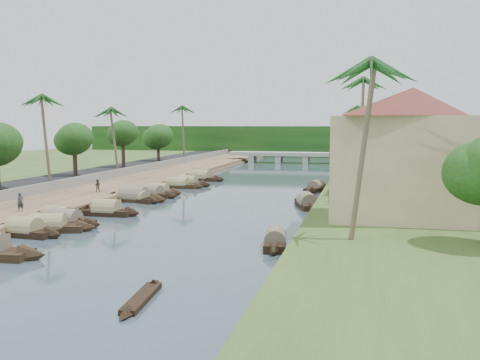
% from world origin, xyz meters
% --- Properties ---
extents(ground, '(220.00, 220.00, 0.00)m').
position_xyz_m(ground, '(0.00, 0.00, 0.00)').
color(ground, '#374752').
rests_on(ground, ground).
extents(left_bank, '(10.00, 180.00, 0.80)m').
position_xyz_m(left_bank, '(-16.00, 20.00, 0.40)').
color(left_bank, brown).
rests_on(left_bank, ground).
extents(right_bank, '(16.00, 180.00, 1.20)m').
position_xyz_m(right_bank, '(19.00, 20.00, 0.60)').
color(right_bank, '#324F1F').
rests_on(right_bank, ground).
extents(road, '(8.00, 180.00, 1.40)m').
position_xyz_m(road, '(-24.50, 20.00, 0.70)').
color(road, black).
rests_on(road, ground).
extents(retaining_wall, '(0.40, 180.00, 1.10)m').
position_xyz_m(retaining_wall, '(-20.20, 20.00, 1.35)').
color(retaining_wall, slate).
rests_on(retaining_wall, left_bank).
extents(treeline, '(120.00, 14.00, 8.00)m').
position_xyz_m(treeline, '(0.00, 100.00, 4.00)').
color(treeline, '#11390F').
rests_on(treeline, ground).
extents(bridge, '(28.00, 4.00, 2.40)m').
position_xyz_m(bridge, '(0.00, 72.00, 1.72)').
color(bridge, gray).
rests_on(bridge, ground).
extents(building_near, '(14.85, 14.85, 10.20)m').
position_xyz_m(building_near, '(18.99, -2.00, 6.38)').
color(building_near, beige).
rests_on(building_near, right_bank).
extents(building_mid, '(14.11, 14.11, 9.70)m').
position_xyz_m(building_mid, '(19.99, 14.00, 6.13)').
color(building_mid, beige).
rests_on(building_mid, right_bank).
extents(building_far, '(15.59, 15.59, 10.20)m').
position_xyz_m(building_far, '(18.99, 28.00, 6.38)').
color(building_far, beige).
rests_on(building_far, right_bank).
extents(building_distant, '(12.62, 12.62, 9.20)m').
position_xyz_m(building_distant, '(19.99, 48.00, 5.88)').
color(building_distant, beige).
rests_on(building_distant, right_bank).
extents(sampan_1, '(7.18, 2.40, 2.11)m').
position_xyz_m(sampan_1, '(-9.92, -9.62, 0.41)').
color(sampan_1, black).
rests_on(sampan_1, ground).
extents(sampan_2, '(8.07, 3.79, 2.11)m').
position_xyz_m(sampan_2, '(-9.12, -7.76, 0.41)').
color(sampan_2, black).
rests_on(sampan_2, ground).
extents(sampan_3, '(7.53, 2.57, 2.02)m').
position_xyz_m(sampan_3, '(-9.18, -5.11, 0.41)').
color(sampan_3, black).
rests_on(sampan_3, ground).
extents(sampan_4, '(7.78, 3.85, 2.18)m').
position_xyz_m(sampan_4, '(-10.39, -4.18, 0.42)').
color(sampan_4, black).
rests_on(sampan_4, ground).
extents(sampan_5, '(6.87, 1.97, 2.20)m').
position_xyz_m(sampan_5, '(-8.14, 0.43, 0.42)').
color(sampan_5, black).
rests_on(sampan_5, ground).
extents(sampan_6, '(8.49, 2.61, 2.46)m').
position_xyz_m(sampan_6, '(-9.56, 9.49, 0.42)').
color(sampan_6, black).
rests_on(sampan_6, ground).
extents(sampan_7, '(6.50, 3.74, 1.79)m').
position_xyz_m(sampan_7, '(-8.77, 9.16, 0.40)').
color(sampan_7, black).
rests_on(sampan_7, ground).
extents(sampan_8, '(6.32, 1.88, 1.98)m').
position_xyz_m(sampan_8, '(-8.94, 15.51, 0.41)').
color(sampan_8, black).
rests_on(sampan_8, ground).
extents(sampan_9, '(8.03, 4.03, 2.04)m').
position_xyz_m(sampan_9, '(-9.08, 13.56, 0.41)').
color(sampan_9, black).
rests_on(sampan_9, ground).
extents(sampan_10, '(7.52, 1.84, 2.09)m').
position_xyz_m(sampan_10, '(-8.91, 22.42, 0.41)').
color(sampan_10, black).
rests_on(sampan_10, ground).
extents(sampan_11, '(7.46, 2.35, 2.12)m').
position_xyz_m(sampan_11, '(-8.40, 24.78, 0.41)').
color(sampan_11, black).
rests_on(sampan_11, ground).
extents(sampan_12, '(7.37, 2.83, 1.79)m').
position_xyz_m(sampan_12, '(-9.69, 25.44, 0.40)').
color(sampan_12, black).
rests_on(sampan_12, ground).
extents(sampan_13, '(8.82, 4.28, 2.35)m').
position_xyz_m(sampan_13, '(-8.81, 32.57, 0.42)').
color(sampan_13, black).
rests_on(sampan_13, ground).
extents(sampan_14, '(2.16, 7.21, 1.79)m').
position_xyz_m(sampan_14, '(9.46, -8.58, 0.40)').
color(sampan_14, black).
rests_on(sampan_14, ground).
extents(sampan_15, '(3.92, 8.30, 2.19)m').
position_xyz_m(sampan_15, '(9.83, 9.77, 0.42)').
color(sampan_15, black).
rests_on(sampan_15, ground).
extents(sampan_16, '(3.19, 8.14, 1.99)m').
position_xyz_m(sampan_16, '(9.48, 23.77, 0.41)').
color(sampan_16, black).
rests_on(sampan_16, ground).
extents(canoe_0, '(1.40, 6.11, 0.80)m').
position_xyz_m(canoe_0, '(5.00, -21.68, 0.10)').
color(canoe_0, black).
rests_on(canoe_0, ground).
extents(canoe_1, '(4.73, 1.50, 0.76)m').
position_xyz_m(canoe_1, '(-9.50, -4.89, 0.10)').
color(canoe_1, black).
rests_on(canoe_1, ground).
extents(canoe_2, '(5.50, 1.94, 0.79)m').
position_xyz_m(canoe_2, '(-9.64, 16.82, 0.10)').
color(canoe_2, black).
rests_on(canoe_2, ground).
extents(palm_0, '(3.20, 3.20, 12.79)m').
position_xyz_m(palm_0, '(15.00, -10.68, 12.17)').
color(palm_0, brown).
rests_on(palm_0, ground).
extents(palm_1, '(3.20, 3.20, 10.47)m').
position_xyz_m(palm_1, '(16.00, 5.13, 9.92)').
color(palm_1, brown).
rests_on(palm_1, ground).
extents(palm_2, '(3.20, 3.20, 14.34)m').
position_xyz_m(palm_2, '(15.00, 21.45, 13.64)').
color(palm_2, brown).
rests_on(palm_2, ground).
extents(palm_3, '(3.20, 3.20, 10.37)m').
position_xyz_m(palm_3, '(16.00, 36.36, 9.83)').
color(palm_3, brown).
rests_on(palm_3, ground).
extents(palm_5, '(3.20, 3.20, 12.26)m').
position_xyz_m(palm_5, '(-24.00, 15.55, 11.85)').
color(palm_5, brown).
rests_on(palm_5, ground).
extents(palm_6, '(3.20, 3.20, 11.05)m').
position_xyz_m(palm_6, '(-22.00, 30.81, 10.69)').
color(palm_6, brown).
rests_on(palm_6, ground).
extents(palm_7, '(3.20, 3.20, 12.03)m').
position_xyz_m(palm_7, '(14.00, 54.25, 11.42)').
color(palm_7, brown).
rests_on(palm_7, ground).
extents(palm_8, '(3.20, 3.20, 12.21)m').
position_xyz_m(palm_8, '(-20.50, 58.32, 11.80)').
color(palm_8, brown).
rests_on(palm_8, ground).
extents(tree_3, '(4.98, 4.98, 7.13)m').
position_xyz_m(tree_3, '(-24.00, 22.08, 6.40)').
color(tree_3, '#3F3024').
rests_on(tree_3, ground).
extents(tree_4, '(4.79, 4.79, 7.62)m').
position_xyz_m(tree_4, '(-24.00, 37.46, 6.95)').
color(tree_4, '#3F3024').
rests_on(tree_4, ground).
extents(tree_5, '(5.45, 5.45, 6.95)m').
position_xyz_m(tree_5, '(-24.00, 53.14, 6.04)').
color(tree_5, '#3F3024').
rests_on(tree_5, ground).
extents(tree_6, '(4.45, 4.45, 6.70)m').
position_xyz_m(tree_6, '(24.00, 29.36, 5.99)').
color(tree_6, '#3F3024').
rests_on(tree_6, ground).
extents(person_near, '(0.68, 0.74, 1.69)m').
position_xyz_m(person_near, '(-14.43, -3.72, 1.65)').
color(person_near, '#292A32').
rests_on(person_near, left_bank).
extents(person_far, '(0.83, 0.73, 1.46)m').
position_xyz_m(person_far, '(-14.46, 10.50, 1.53)').
color(person_far, '#3A3828').
rests_on(person_far, left_bank).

